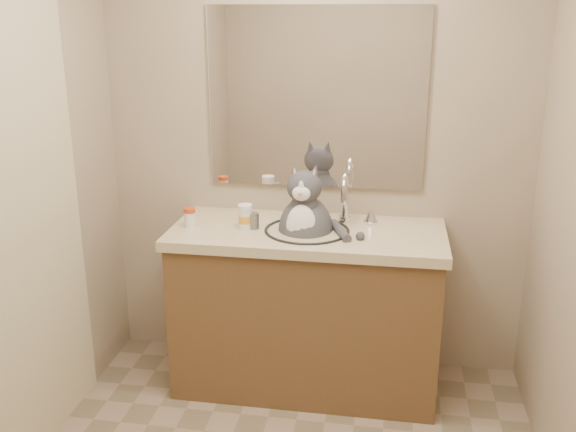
# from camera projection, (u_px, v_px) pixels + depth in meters

# --- Properties ---
(room) EXTENTS (2.22, 2.52, 2.42)m
(room) POSITION_uv_depth(u_px,v_px,m) (269.00, 222.00, 2.12)
(room) COLOR gray
(room) RESTS_ON ground
(vanity) EXTENTS (1.34, 0.59, 1.12)m
(vanity) POSITION_uv_depth(u_px,v_px,m) (307.00, 305.00, 3.26)
(vanity) COLOR brown
(vanity) RESTS_ON ground
(mirror) EXTENTS (1.10, 0.02, 0.90)m
(mirror) POSITION_uv_depth(u_px,v_px,m) (316.00, 99.00, 3.20)
(mirror) COLOR white
(mirror) RESTS_ON room
(shower_curtain) EXTENTS (0.02, 1.30, 1.93)m
(shower_curtain) POSITION_uv_depth(u_px,v_px,m) (3.00, 242.00, 2.43)
(shower_curtain) COLOR beige
(shower_curtain) RESTS_ON ground
(cat) EXTENTS (0.38, 0.33, 0.54)m
(cat) POSITION_uv_depth(u_px,v_px,m) (306.00, 227.00, 3.12)
(cat) COLOR #414145
(cat) RESTS_ON vanity
(pill_bottle_redcap) EXTENTS (0.07, 0.07, 0.10)m
(pill_bottle_redcap) POSITION_uv_depth(u_px,v_px,m) (190.00, 218.00, 3.15)
(pill_bottle_redcap) COLOR white
(pill_bottle_redcap) RESTS_ON vanity
(pill_bottle_orange) EXTENTS (0.09, 0.09, 0.12)m
(pill_bottle_orange) POSITION_uv_depth(u_px,v_px,m) (245.00, 217.00, 3.14)
(pill_bottle_orange) COLOR white
(pill_bottle_orange) RESTS_ON vanity
(grey_canister) EXTENTS (0.05, 0.05, 0.08)m
(grey_canister) POSITION_uv_depth(u_px,v_px,m) (254.00, 221.00, 3.13)
(grey_canister) COLOR slate
(grey_canister) RESTS_ON vanity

